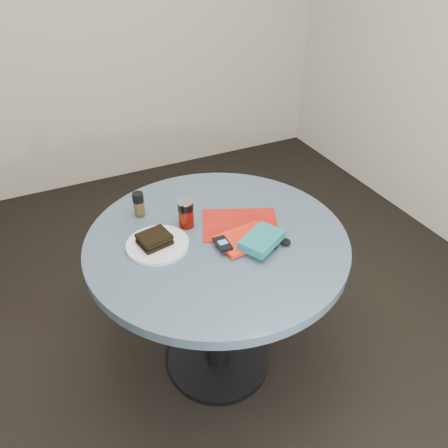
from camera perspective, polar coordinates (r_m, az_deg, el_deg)
name	(u,v)px	position (r m, az deg, el deg)	size (l,w,h in m)	color
ground	(218,361)	(2.20, -0.74, -17.42)	(4.00, 4.00, 0.00)	black
table	(217,269)	(1.76, -0.88, -5.89)	(1.00, 1.00, 0.75)	black
plate	(158,245)	(1.63, -8.66, -2.69)	(0.23, 0.23, 0.01)	silver
sandwich	(154,239)	(1.61, -9.08, -1.96)	(0.13, 0.11, 0.04)	black
soda_can	(186,214)	(1.69, -4.99, 1.36)	(0.07, 0.07, 0.11)	#5C0C04
pepper_grinder	(139,204)	(1.78, -11.07, 2.56)	(0.05, 0.05, 0.10)	#42321C
magazine	(240,225)	(1.72, 2.15, -0.07)	(0.29, 0.22, 0.01)	maroon
red_book	(245,239)	(1.63, 2.74, -1.96)	(0.20, 0.14, 0.02)	red
novel	(262,240)	(1.59, 4.96, -2.08)	(0.16, 0.11, 0.03)	#156367
mp3_player	(223,244)	(1.58, -0.16, -2.60)	(0.05, 0.08, 0.01)	black
headphones	(279,244)	(1.62, 7.20, -2.60)	(0.10, 0.04, 0.02)	black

